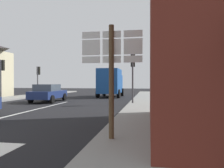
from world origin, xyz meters
TOP-DOWN VIEW (x-y plane):
  - ground_plane at (0.00, 10.00)m, footprint 80.00×80.00m
  - sidewalk_right at (6.62, 8.00)m, footprint 2.73×44.00m
  - lane_centre_stripe at (0.00, 6.00)m, footprint 0.16×12.00m
  - sedan_far at (-1.59, 11.88)m, footprint 2.07×4.25m
  - delivery_truck at (2.51, 18.58)m, footprint 2.51×5.01m
  - route_sign_post at (5.74, 0.56)m, footprint 1.66×0.14m
  - traffic_light_far_left at (-5.56, 17.62)m, footprint 0.30×0.49m
  - traffic_light_near_left at (-5.56, 11.44)m, footprint 0.30×0.49m
  - traffic_light_near_right at (5.56, 10.79)m, footprint 0.30×0.49m

SIDE VIEW (x-z plane):
  - ground_plane at x=0.00m, z-range 0.00..0.00m
  - lane_centre_stripe at x=0.00m, z-range 0.00..0.01m
  - sidewalk_right at x=6.62m, z-range 0.00..0.14m
  - sedan_far at x=-1.59m, z-range 0.03..1.50m
  - delivery_truck at x=2.51m, z-range 0.13..3.18m
  - route_sign_post at x=5.74m, z-range 0.40..3.60m
  - traffic_light_far_left at x=-5.56m, z-range 0.81..4.19m
  - traffic_light_near_left at x=-5.56m, z-range 0.85..4.38m
  - traffic_light_near_right at x=5.56m, z-range 0.88..4.56m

